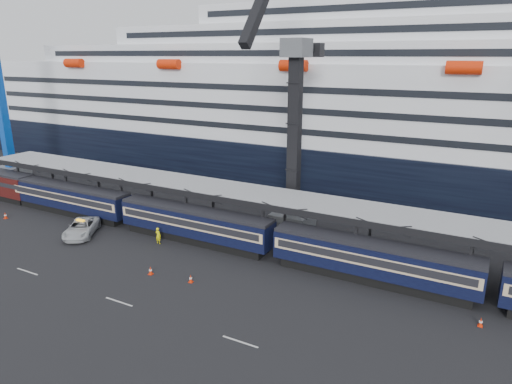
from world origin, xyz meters
TOP-DOWN VIEW (x-y plane):
  - ground at (0.00, 0.00)m, footprint 260.00×260.00m
  - train at (-4.65, 10.00)m, footprint 133.05×3.00m
  - canopy at (0.00, 14.00)m, footprint 130.00×6.25m
  - cruise_ship at (-1.08, 45.99)m, footprint 214.09×28.84m
  - crane_dark_near at (-20.00, 18.59)m, footprint 4.50×17.75m
  - pickup_truck at (-40.77, 5.20)m, footprint 5.86×7.00m
  - worker at (-31.25, 7.50)m, footprint 0.71×0.49m
  - traffic_cone_a at (-53.98, 4.53)m, footprint 0.42×0.42m
  - traffic_cone_b at (-22.67, 1.78)m, footprint 0.38×0.38m
  - traffic_cone_c at (-27.02, 1.26)m, footprint 0.42×0.42m
  - traffic_cone_d at (1.47, 6.58)m, footprint 0.38×0.38m

SIDE VIEW (x-z plane):
  - ground at x=0.00m, z-range 0.00..0.00m
  - traffic_cone_d at x=1.47m, z-range 0.00..0.76m
  - traffic_cone_b at x=-22.67m, z-range 0.00..0.76m
  - traffic_cone_c at x=-27.02m, z-range -0.01..0.83m
  - traffic_cone_a at x=-53.98m, z-range -0.01..0.84m
  - pickup_truck at x=-40.77m, z-range 0.00..1.78m
  - worker at x=-31.25m, z-range 0.00..1.90m
  - train at x=-4.65m, z-range 0.18..4.23m
  - canopy at x=0.00m, z-range 2.49..8.01m
  - crane_dark_near at x=-20.00m, z-range -5.61..29.47m
  - cruise_ship at x=-1.08m, z-range -4.66..29.34m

